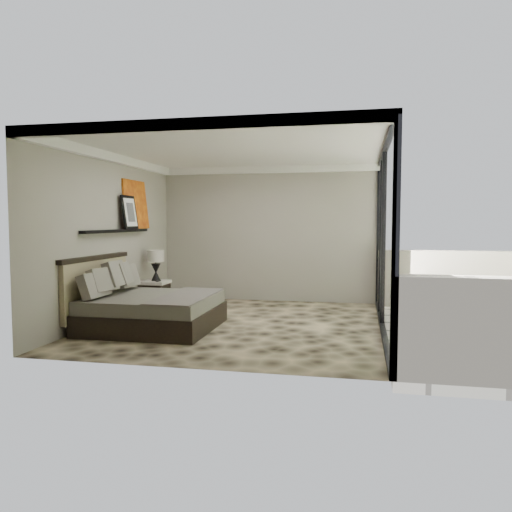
% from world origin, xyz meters
% --- Properties ---
extents(floor, '(5.00, 5.00, 0.00)m').
position_xyz_m(floor, '(0.00, 0.00, 0.00)').
color(floor, black).
rests_on(floor, ground).
extents(ceiling, '(4.50, 5.00, 0.02)m').
position_xyz_m(ceiling, '(0.00, 0.00, 2.79)').
color(ceiling, silver).
rests_on(ceiling, back_wall).
extents(back_wall, '(4.50, 0.02, 2.80)m').
position_xyz_m(back_wall, '(0.00, 2.49, 1.40)').
color(back_wall, gray).
rests_on(back_wall, floor).
extents(left_wall, '(0.02, 5.00, 2.80)m').
position_xyz_m(left_wall, '(-2.24, 0.00, 1.40)').
color(left_wall, gray).
rests_on(left_wall, floor).
extents(glass_wall, '(0.08, 5.00, 2.80)m').
position_xyz_m(glass_wall, '(2.25, 0.00, 1.40)').
color(glass_wall, white).
rests_on(glass_wall, floor).
extents(terrace_slab, '(3.00, 5.00, 0.12)m').
position_xyz_m(terrace_slab, '(3.75, 0.00, -0.06)').
color(terrace_slab, beige).
rests_on(terrace_slab, ground).
extents(picture_ledge, '(0.12, 2.20, 0.05)m').
position_xyz_m(picture_ledge, '(-2.18, 0.10, 1.50)').
color(picture_ledge, black).
rests_on(picture_ledge, left_wall).
extents(bed, '(1.94, 1.89, 1.07)m').
position_xyz_m(bed, '(-1.34, -0.59, 0.32)').
color(bed, black).
rests_on(bed, floor).
extents(nightstand, '(0.65, 0.65, 0.51)m').
position_xyz_m(nightstand, '(-1.99, 1.21, 0.26)').
color(nightstand, black).
rests_on(nightstand, floor).
extents(table_lamp, '(0.32, 0.32, 0.59)m').
position_xyz_m(table_lamp, '(-1.96, 1.21, 0.90)').
color(table_lamp, black).
rests_on(table_lamp, nightstand).
extents(abstract_canvas, '(0.13, 0.90, 0.90)m').
position_xyz_m(abstract_canvas, '(-2.19, 0.87, 1.97)').
color(abstract_canvas, '#A5190E').
rests_on(abstract_canvas, picture_ledge).
extents(framed_print, '(0.11, 0.50, 0.60)m').
position_xyz_m(framed_print, '(-2.14, 0.49, 1.82)').
color(framed_print, black).
rests_on(framed_print, picture_ledge).
extents(ottoman, '(0.56, 0.56, 0.45)m').
position_xyz_m(ottoman, '(4.16, 1.03, 0.22)').
color(ottoman, silver).
rests_on(ottoman, terrace_slab).
extents(lounger, '(1.07, 1.86, 0.70)m').
position_xyz_m(lounger, '(3.10, 0.75, 0.22)').
color(lounger, white).
rests_on(lounger, terrace_slab).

